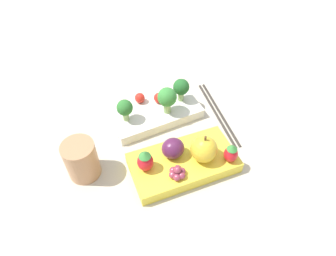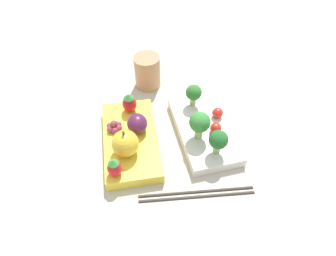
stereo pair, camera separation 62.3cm
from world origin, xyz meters
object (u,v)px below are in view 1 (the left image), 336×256
Objects in this scene: bento_box_fruit at (183,163)px; plum at (173,148)px; grape_cluster at (177,173)px; broccoli_floret_1 at (167,98)px; broccoli_floret_2 at (181,88)px; cherry_tomato_0 at (159,98)px; drinking_cup at (81,160)px; strawberry_1 at (145,161)px; chopsticks_pair at (218,113)px; broccoli_floret_0 at (125,108)px; cherry_tomato_1 at (140,98)px; bento_box_savoury at (155,112)px; apple at (204,149)px; strawberry_0 at (231,153)px.

plum reaches higher than bento_box_fruit.
broccoli_floret_1 is at bearing 72.20° from grape_cluster.
broccoli_floret_2 is (0.07, 0.16, 0.04)m from bento_box_fruit.
cherry_tomato_0 is 0.29× the size of drinking_cup.
strawberry_1 is 0.22× the size of chopsticks_pair.
broccoli_floret_0 is 0.18m from grape_cluster.
cherry_tomato_1 reaches higher than bento_box_fruit.
drinking_cup is (-0.15, 0.09, 0.01)m from grape_cluster.
bento_box_savoury is 4.31× the size of strawberry_1.
strawberry_1 is at bearing -107.14° from cherry_tomato_1.
bento_box_fruit reaches higher than bento_box_savoury.
plum is 0.55× the size of drinking_cup.
apple is at bearing -30.45° from plum.
bento_box_fruit is 4.70× the size of plum.
broccoli_floret_1 is at bearing 163.44° from chopsticks_pair.
chopsticks_pair is (0.10, 0.11, -0.05)m from apple.
bento_box_savoury is at bearing 88.61° from bento_box_fruit.
plum is 0.17m from drinking_cup.
cherry_tomato_0 is 0.19m from strawberry_1.
cherry_tomato_1 is at bearing 156.80° from cherry_tomato_0.
cherry_tomato_1 is 0.21m from apple.
broccoli_floret_1 reaches higher than plum.
cherry_tomato_1 is (-0.02, 0.03, 0.02)m from bento_box_savoury.
strawberry_0 is 0.51× the size of drinking_cup.
cherry_tomato_0 is 1.01× the size of cherry_tomato_1.
plum is at bearing 149.86° from strawberry_0.
apple reaches higher than chopsticks_pair.
strawberry_1 is at bearing 172.21° from bento_box_fruit.
strawberry_1 is at bearing -172.60° from plum.
broccoli_floret_0 reaches higher than bento_box_savoury.
broccoli_floret_0 is 0.23m from strawberry_0.
cherry_tomato_0 is at bearing 15.41° from broccoli_floret_0.
broccoli_floret_1 reaches higher than grape_cluster.
broccoli_floret_1 reaches higher than cherry_tomato_1.
drinking_cup is (-0.18, 0.07, 0.03)m from bento_box_fruit.
plum is at bearing 149.55° from apple.
broccoli_floret_1 is at bearing 79.26° from bento_box_fruit.
drinking_cup is at bearing 152.03° from strawberry_1.
broccoli_floret_2 is at bearing 58.90° from plum.
chopsticks_pair is (0.07, -0.06, -0.05)m from broccoli_floret_2.
drinking_cup reaches higher than chopsticks_pair.
broccoli_floret_1 is (0.09, -0.01, 0.01)m from broccoli_floret_0.
broccoli_floret_1 is 1.04× the size of apple.
broccoli_floret_2 is 0.26m from drinking_cup.
broccoli_floret_0 is 2.28× the size of cherry_tomato_1.
grape_cluster is at bearing -105.04° from plum.
broccoli_floret_0 is 2.25× the size of cherry_tomato_0.
bento_box_fruit is 0.18m from broccoli_floret_2.
bento_box_fruit is at bearing -7.79° from strawberry_1.
plum is at bearing 74.96° from grape_cluster.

